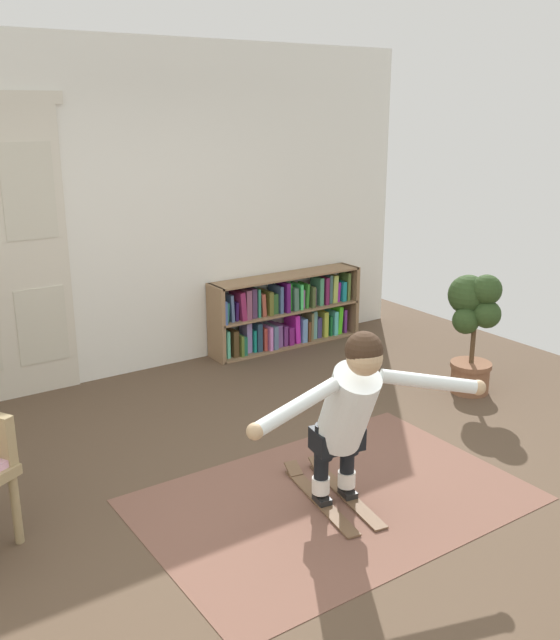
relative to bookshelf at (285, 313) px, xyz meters
name	(u,v)px	position (x,y,z in m)	size (l,w,h in m)	color
ground_plane	(297,490)	(-1.56, -2.39, -0.34)	(7.20, 7.20, 0.00)	brown
back_wall	(124,213)	(-1.56, 0.21, 1.11)	(6.00, 0.10, 2.90)	silver
rug	(333,499)	(-1.44, -2.61, -0.34)	(2.33, 1.56, 0.01)	brown
bookshelf	(285,313)	(0.00, 0.00, 0.00)	(1.66, 0.30, 0.73)	#8B6B4C
potted_plant	(473,323)	(0.62, -1.86, 0.26)	(0.37, 0.47, 1.02)	brown
skis_pair	(331,494)	(-1.44, -2.58, -0.32)	(0.41, 0.89, 0.07)	brown
person_skier	(350,407)	(-1.47, -2.77, 0.35)	(1.47, 0.71, 1.10)	white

